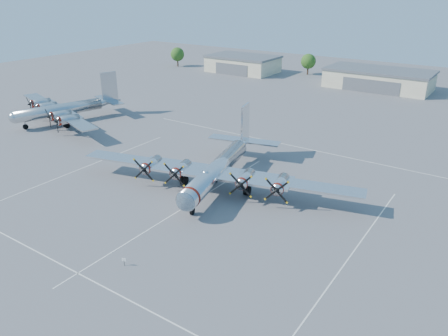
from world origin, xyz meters
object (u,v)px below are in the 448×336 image
Objects in this scene: hangar_west at (243,64)px; hangar_center at (378,79)px; main_bomber_b29 at (219,184)px; tree_west at (308,61)px; info_placard at (124,260)px; bomber_west at (67,122)px; tree_far_west at (177,54)px.

hangar_west and hangar_center have the same top height.
hangar_center is 0.69× the size of main_bomber_b29.
hangar_west is at bearing -158.11° from tree_west.
bomber_west is at bearing 130.39° from info_placard.
info_placard is at bearing -14.58° from bomber_west.
hangar_center is at bearing 73.67° from info_placard.
info_placard is (47.96, -100.34, -2.08)m from hangar_west.
main_bomber_b29 is at bearing -60.23° from hangar_west.
bomber_west reaches higher than main_bomber_b29.
hangar_west is 111.23m from info_placard.
tree_far_west is (-70.00, -3.96, 1.51)m from hangar_center.
tree_west is (-25.00, 8.04, 1.51)m from hangar_center.
hangar_west is 70.57m from bomber_west.
hangar_west reaches higher than main_bomber_b29.
tree_west is at bearing 14.93° from tree_far_west.
info_placard is (3.23, -22.12, 0.63)m from main_bomber_b29.
bomber_west is at bearing -90.44° from hangar_west.
info_placard is at bearing -52.87° from tree_far_west.
hangar_west is 25.36m from tree_far_west.
hangar_center reaches higher than main_bomber_b29.
hangar_west is 0.63× the size of bomber_west.
tree_west is 81.30m from bomber_west.
tree_far_west reaches higher than hangar_center.
tree_west reaches higher than hangar_west.
hangar_west is 45.00m from hangar_center.
bomber_west is at bearing 156.52° from main_bomber_b29.
tree_far_west is 0.16× the size of main_bomber_b29.
main_bomber_b29 is at bearing -46.80° from tree_far_west.
hangar_center is 100.40m from info_placard.
tree_far_west and tree_west have the same top height.
main_bomber_b29 is at bearing 80.27° from info_placard.
hangar_center is at bearing 75.98° from main_bomber_b29.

